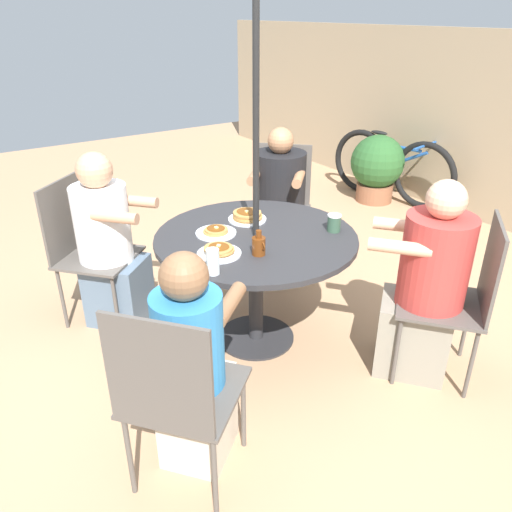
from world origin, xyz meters
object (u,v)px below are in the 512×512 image
object	(u,v)px
patio_table	(256,251)
patio_chair_north	(175,391)
patio_chair_east	(461,293)
diner_east	(425,290)
patio_chair_west	(84,244)
diner_north	(193,370)
syrup_bottle	(259,245)
diner_west	(109,248)
bicycle	(391,167)
diner_south	(279,210)
pancake_plate_c	(216,232)
pancake_plate_b	(247,216)
coffee_cup	(334,223)
drinking_glass_a	(213,262)
pancake_plate_a	(219,251)
potted_shrub	(377,166)
patio_chair_south	(282,199)

from	to	relation	value
patio_table	patio_chair_north	size ratio (longest dim) A/B	1.24
patio_chair_north	patio_chair_east	bearing A→B (deg)	44.63
diner_east	patio_chair_west	size ratio (longest dim) A/B	1.21
diner_north	syrup_bottle	xyz separation A→B (m)	(-0.41, 0.63, 0.28)
patio_table	diner_west	distance (m)	0.99
syrup_bottle	bicycle	distance (m)	3.29
diner_south	pancake_plate_c	world-z (taller)	diner_south
diner_north	diner_south	bearing A→B (deg)	92.94
pancake_plate_b	coffee_cup	bearing A→B (deg)	37.99
diner_south	drinking_glass_a	xyz separation A→B (m)	(0.98, -1.13, 0.29)
pancake_plate_a	drinking_glass_a	xyz separation A→B (m)	(0.17, -0.13, 0.05)
patio_chair_east	diner_north	bearing A→B (deg)	130.44
coffee_cup	drinking_glass_a	bearing A→B (deg)	-85.65
drinking_glass_a	potted_shrub	distance (m)	3.47
diner_south	patio_chair_west	xyz separation A→B (m)	(-0.17, -1.47, 0.03)
diner_east	patio_table	bearing A→B (deg)	90.00
drinking_glass_a	patio_chair_south	bearing A→B (deg)	131.42
patio_table	diner_west	size ratio (longest dim) A/B	1.03
patio_chair_north	patio_chair_west	xyz separation A→B (m)	(-1.62, 0.12, 0.00)
patio_chair_south	patio_chair_west	world-z (taller)	same
diner_west	potted_shrub	distance (m)	3.29
coffee_cup	patio_chair_east	bearing A→B (deg)	24.34
patio_chair_north	bicycle	bearing A→B (deg)	80.57
patio_chair_south	pancake_plate_b	bearing A→B (deg)	84.19
patio_chair_south	bicycle	bearing A→B (deg)	-120.05
patio_chair_south	patio_chair_west	size ratio (longest dim) A/B	1.00
coffee_cup	potted_shrub	xyz separation A→B (m)	(-1.64, 2.13, -0.39)
patio_table	diner_east	size ratio (longest dim) A/B	1.03
coffee_cup	patio_chair_west	bearing A→B (deg)	-131.81
patio_chair_north	pancake_plate_b	bearing A→B (deg)	94.92
diner_south	patio_chair_north	bearing A→B (deg)	86.80
diner_north	coffee_cup	bearing A→B (deg)	69.93
pancake_plate_b	diner_south	bearing A→B (deg)	128.51
patio_chair_north	patio_chair_south	xyz separation A→B (m)	(-1.59, 1.72, 0.00)
patio_chair_east	patio_chair_south	size ratio (longest dim) A/B	1.00
diner_east	diner_west	distance (m)	1.97
diner_south	patio_chair_west	size ratio (longest dim) A/B	1.20
pancake_plate_b	patio_chair_north	bearing A→B (deg)	-45.22
diner_south	potted_shrub	world-z (taller)	diner_south
bicycle	pancake_plate_b	bearing A→B (deg)	-77.51
pancake_plate_a	coffee_cup	xyz separation A→B (m)	(0.11, 0.73, 0.03)
pancake_plate_c	patio_chair_south	bearing A→B (deg)	124.53
potted_shrub	coffee_cup	bearing A→B (deg)	-52.40
pancake_plate_a	pancake_plate_b	world-z (taller)	pancake_plate_b
patio_chair_west	potted_shrub	size ratio (longest dim) A/B	1.32
coffee_cup	patio_table	bearing A→B (deg)	-116.25
patio_chair_north	diner_west	distance (m)	1.50
patio_chair_north	patio_chair_west	bearing A→B (deg)	136.07
patio_chair_north	pancake_plate_b	world-z (taller)	patio_chair_north
patio_chair_east	pancake_plate_b	xyz separation A→B (m)	(-1.13, -0.66, 0.22)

